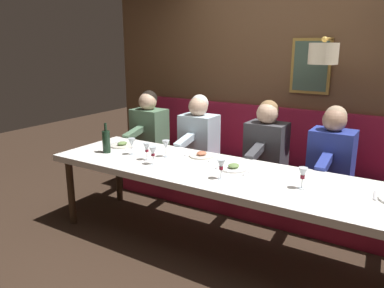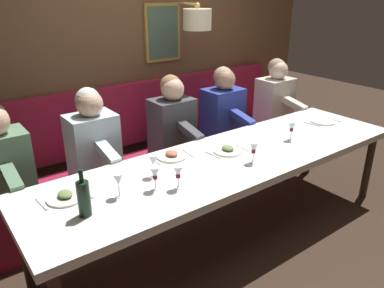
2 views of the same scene
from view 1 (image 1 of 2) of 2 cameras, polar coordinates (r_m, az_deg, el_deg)
The scene contains 18 objects.
ground_plane at distance 3.55m, azimuth 4.50°, elevation -15.50°, with size 12.00×12.00×0.00m, color #332319.
dining_table at distance 3.25m, azimuth 4.74°, elevation -5.05°, with size 0.90×3.29×0.74m.
banquette_bench at distance 4.18m, azimuth 10.29°, elevation -7.37°, with size 0.52×3.49×0.45m, color maroon.
back_wall_panel at distance 4.43m, azimuth 13.88°, elevation 8.88°, with size 0.59×4.69×2.90m.
diner_near at distance 3.80m, azimuth 20.35°, elevation -0.93°, with size 0.60×0.40×0.79m.
diner_middle at distance 3.97m, azimuth 11.14°, elevation 0.40°, with size 0.60×0.40×0.79m.
diner_far at distance 4.32m, azimuth 1.00°, elevation 1.85°, with size 0.60×0.40×0.79m.
diner_farthest at distance 4.72m, azimuth -6.51°, elevation 2.88°, with size 0.60×0.40×0.79m.
place_setting_1 at distance 3.64m, azimuth 1.46°, elevation -1.67°, with size 0.24×0.32×0.05m.
place_setting_2 at distance 3.29m, azimuth 6.29°, elevation -3.58°, with size 0.24×0.32×0.05m.
place_setting_3 at distance 4.06m, azimuth -10.48°, elevation -0.15°, with size 0.24×0.32×0.05m.
wine_glass_0 at distance 2.93m, azimuth 16.36°, elevation -4.35°, with size 0.07×0.07×0.16m.
wine_glass_1 at distance 3.72m, azimuth -9.08°, elevation 0.16°, with size 0.07×0.07×0.16m.
wine_glass_2 at distance 3.60m, azimuth -3.96°, elevation -0.16°, with size 0.07×0.07×0.16m.
wine_glass_3 at distance 3.02m, azimuth 4.42°, elevation -3.21°, with size 0.07×0.07×0.16m.
wine_glass_4 at distance 3.39m, azimuth -5.92°, elevation -1.21°, with size 0.07×0.07×0.16m.
wine_glass_5 at distance 3.53m, azimuth -6.84°, elevation -0.59°, with size 0.07×0.07×0.16m.
wine_bottle at distance 3.84m, azimuth -12.81°, elevation 0.41°, with size 0.08×0.08×0.30m.
Camera 1 is at (-2.73, -1.39, 1.79)m, focal length 35.36 mm.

